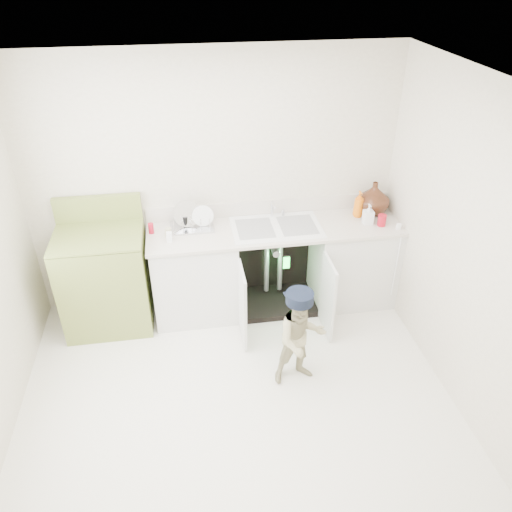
{
  "coord_description": "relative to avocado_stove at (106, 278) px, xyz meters",
  "views": [
    {
      "loc": [
        -0.3,
        -2.87,
        3.2
      ],
      "look_at": [
        0.27,
        0.7,
        0.92
      ],
      "focal_mm": 35.0,
      "sensor_mm": 36.0,
      "label": 1
    }
  ],
  "objects": [
    {
      "name": "avocado_stove",
      "position": [
        0.0,
        0.0,
        0.0
      ],
      "size": [
        0.79,
        0.65,
        1.23
      ],
      "color": "olive",
      "rests_on": "ground"
    },
    {
      "name": "counter_run",
      "position": [
        1.67,
        0.03,
        -0.03
      ],
      "size": [
        2.44,
        1.02,
        1.23
      ],
      "color": "white",
      "rests_on": "ground"
    },
    {
      "name": "repair_worker",
      "position": [
        1.65,
        -1.05,
        -0.05
      ],
      "size": [
        0.47,
        0.93,
        0.9
      ],
      "rotation": [
        0.0,
        0.0,
        0.14
      ],
      "color": "#BCB387",
      "rests_on": "ground"
    },
    {
      "name": "ground",
      "position": [
        1.09,
        -1.18,
        -0.51
      ],
      "size": [
        3.5,
        3.5,
        0.0
      ],
      "primitive_type": "plane",
      "color": "silver",
      "rests_on": "ground"
    },
    {
      "name": "room_shell",
      "position": [
        1.09,
        -1.18,
        0.74
      ],
      "size": [
        6.0,
        5.5,
        1.26
      ],
      "color": "beige",
      "rests_on": "ground"
    }
  ]
}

